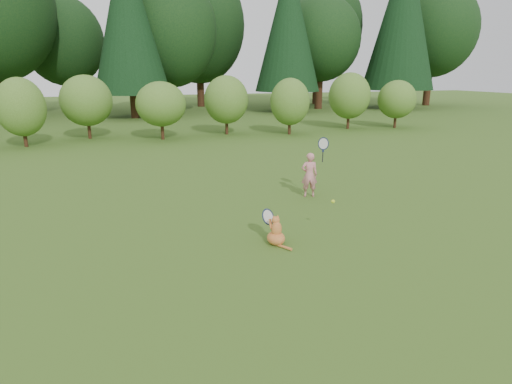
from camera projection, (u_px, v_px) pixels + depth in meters
name	position (u px, v px, depth m)	size (l,w,h in m)	color
ground	(259.00, 244.00, 7.40)	(100.00, 100.00, 0.00)	#345417
shrub_row	(166.00, 106.00, 18.91)	(28.00, 3.00, 2.80)	#446820
child	(310.00, 174.00, 10.06)	(0.62, 0.42, 1.58)	#D27D82
cat	(276.00, 229.00, 7.34)	(0.38, 0.76, 0.69)	#C04B25
tennis_ball	(333.00, 201.00, 7.73)	(0.07, 0.07, 0.07)	#95C417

